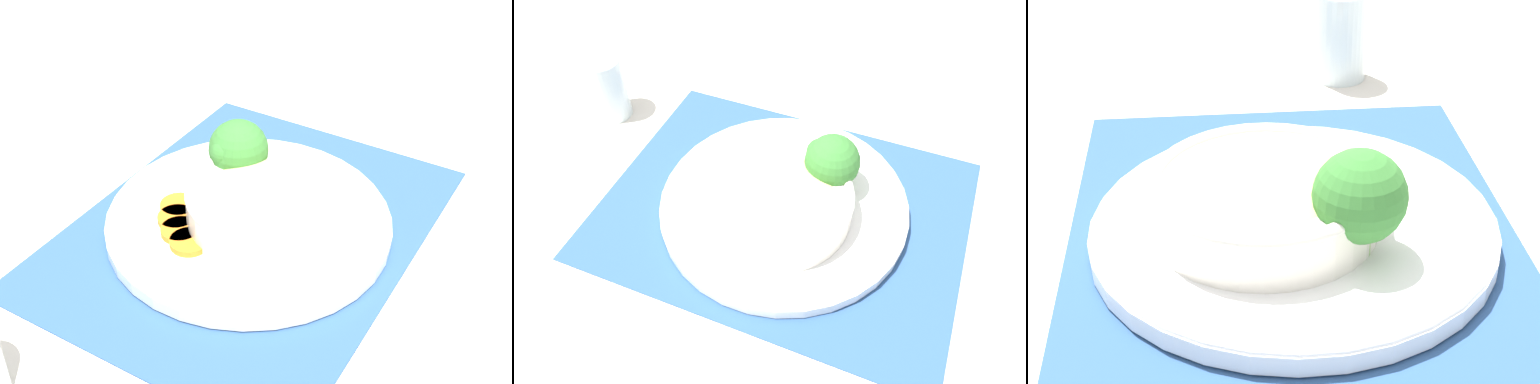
% 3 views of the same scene
% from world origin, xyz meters
% --- Properties ---
extents(ground_plane, '(4.00, 4.00, 0.00)m').
position_xyz_m(ground_plane, '(0.00, 0.00, 0.00)').
color(ground_plane, beige).
extents(placemat, '(0.52, 0.42, 0.00)m').
position_xyz_m(placemat, '(0.00, 0.00, 0.00)').
color(placemat, '#2D5184').
rests_on(placemat, ground_plane).
extents(plate, '(0.33, 0.33, 0.02)m').
position_xyz_m(plate, '(0.00, 0.00, 0.02)').
color(plate, white).
rests_on(plate, placemat).
extents(bowl, '(0.19, 0.19, 0.05)m').
position_xyz_m(bowl, '(-0.00, -0.02, 0.05)').
color(bowl, silver).
rests_on(bowl, plate).
extents(broccoli_floret, '(0.07, 0.07, 0.09)m').
position_xyz_m(broccoli_floret, '(0.05, 0.04, 0.07)').
color(broccoli_floret, '#759E51').
rests_on(broccoli_floret, plate).
extents(carrot_slice_near, '(0.04, 0.04, 0.01)m').
position_xyz_m(carrot_slice_near, '(-0.02, 0.08, 0.02)').
color(carrot_slice_near, orange).
rests_on(carrot_slice_near, plate).
extents(carrot_slice_middle, '(0.04, 0.04, 0.01)m').
position_xyz_m(carrot_slice_middle, '(-0.04, 0.07, 0.02)').
color(carrot_slice_middle, orange).
rests_on(carrot_slice_middle, plate).
extents(carrot_slice_far, '(0.04, 0.04, 0.01)m').
position_xyz_m(carrot_slice_far, '(-0.06, 0.06, 0.02)').
color(carrot_slice_far, orange).
rests_on(carrot_slice_far, plate).
extents(carrot_slice_extra, '(0.04, 0.04, 0.01)m').
position_xyz_m(carrot_slice_extra, '(-0.07, 0.04, 0.02)').
color(carrot_slice_extra, orange).
rests_on(carrot_slice_extra, plate).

